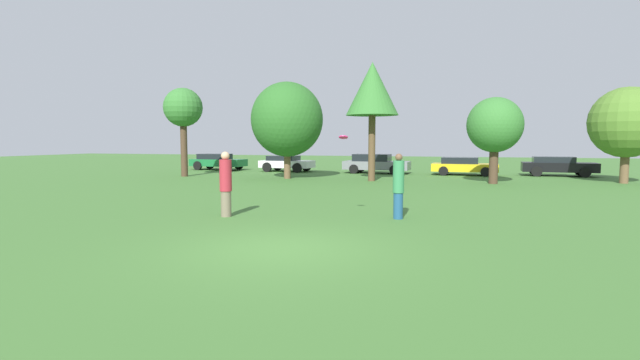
{
  "coord_description": "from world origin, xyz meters",
  "views": [
    {
      "loc": [
        3.52,
        -9.08,
        2.27
      ],
      "look_at": [
        -0.56,
        4.93,
        1.04
      ],
      "focal_mm": 26.11,
      "sensor_mm": 36.0,
      "label": 1
    }
  ],
  "objects_px": {
    "person_catcher": "(398,186)",
    "person_thrower": "(226,184)",
    "parked_car_grey": "(375,163)",
    "parked_car_black": "(558,166)",
    "parked_car_white": "(286,163)",
    "parked_car_green": "(217,161)",
    "tree_0": "(183,109)",
    "tree_1": "(287,120)",
    "tree_4": "(627,123)",
    "tree_2": "(372,90)",
    "parked_car_yellow": "(463,166)",
    "frisbee": "(343,137)",
    "tree_3": "(495,126)"
  },
  "relations": [
    {
      "from": "tree_3",
      "to": "person_catcher",
      "type": "bearing_deg",
      "value": -105.6
    },
    {
      "from": "tree_4",
      "to": "parked_car_white",
      "type": "distance_m",
      "value": 21.33
    },
    {
      "from": "person_thrower",
      "to": "parked_car_grey",
      "type": "bearing_deg",
      "value": 74.98
    },
    {
      "from": "parked_car_white",
      "to": "parked_car_black",
      "type": "xyz_separation_m",
      "value": [
        18.43,
        0.63,
        0.03
      ]
    },
    {
      "from": "person_catcher",
      "to": "person_thrower",
      "type": "bearing_deg",
      "value": -0.0
    },
    {
      "from": "parked_car_green",
      "to": "parked_car_yellow",
      "type": "xyz_separation_m",
      "value": [
        18.49,
        -0.49,
        -0.05
      ]
    },
    {
      "from": "parked_car_green",
      "to": "parked_car_white",
      "type": "relative_size",
      "value": 1.11
    },
    {
      "from": "tree_1",
      "to": "tree_4",
      "type": "height_order",
      "value": "tree_1"
    },
    {
      "from": "person_thrower",
      "to": "tree_1",
      "type": "distance_m",
      "value": 14.44
    },
    {
      "from": "tree_1",
      "to": "parked_car_yellow",
      "type": "xyz_separation_m",
      "value": [
        10.28,
        5.93,
        -2.92
      ]
    },
    {
      "from": "tree_2",
      "to": "parked_car_yellow",
      "type": "height_order",
      "value": "tree_2"
    },
    {
      "from": "parked_car_yellow",
      "to": "tree_1",
      "type": "bearing_deg",
      "value": -146.82
    },
    {
      "from": "parked_car_white",
      "to": "tree_4",
      "type": "bearing_deg",
      "value": -7.87
    },
    {
      "from": "parked_car_white",
      "to": "parked_car_green",
      "type": "bearing_deg",
      "value": 179.73
    },
    {
      "from": "frisbee",
      "to": "parked_car_white",
      "type": "relative_size",
      "value": 0.07
    },
    {
      "from": "tree_4",
      "to": "parked_car_green",
      "type": "distance_m",
      "value": 27.14
    },
    {
      "from": "parked_car_yellow",
      "to": "parked_car_grey",
      "type": "bearing_deg",
      "value": -177.88
    },
    {
      "from": "parked_car_grey",
      "to": "parked_car_black",
      "type": "height_order",
      "value": "parked_car_grey"
    },
    {
      "from": "person_thrower",
      "to": "tree_3",
      "type": "relative_size",
      "value": 0.43
    },
    {
      "from": "tree_0",
      "to": "tree_1",
      "type": "distance_m",
      "value": 6.96
    },
    {
      "from": "parked_car_yellow",
      "to": "parked_car_black",
      "type": "xyz_separation_m",
      "value": [
        5.83,
        0.77,
        0.05
      ]
    },
    {
      "from": "tree_2",
      "to": "parked_car_green",
      "type": "xyz_separation_m",
      "value": [
        -13.41,
        6.74,
        -4.44
      ]
    },
    {
      "from": "tree_4",
      "to": "tree_0",
      "type": "bearing_deg",
      "value": -174.92
    },
    {
      "from": "tree_1",
      "to": "frisbee",
      "type": "bearing_deg",
      "value": -63.46
    },
    {
      "from": "person_thrower",
      "to": "parked_car_green",
      "type": "bearing_deg",
      "value": 107.7
    },
    {
      "from": "frisbee",
      "to": "parked_car_green",
      "type": "distance_m",
      "value": 24.7
    },
    {
      "from": "tree_2",
      "to": "parked_car_black",
      "type": "bearing_deg",
      "value": 32.73
    },
    {
      "from": "tree_3",
      "to": "parked_car_grey",
      "type": "xyz_separation_m",
      "value": [
        -7.34,
        6.22,
        -2.38
      ]
    },
    {
      "from": "tree_3",
      "to": "parked_car_yellow",
      "type": "xyz_separation_m",
      "value": [
        -1.42,
        6.11,
        -2.45
      ]
    },
    {
      "from": "tree_0",
      "to": "tree_1",
      "type": "bearing_deg",
      "value": 2.11
    },
    {
      "from": "tree_0",
      "to": "frisbee",
      "type": "bearing_deg",
      "value": -43.84
    },
    {
      "from": "parked_car_yellow",
      "to": "parked_car_black",
      "type": "bearing_deg",
      "value": 10.69
    },
    {
      "from": "tree_0",
      "to": "tree_1",
      "type": "height_order",
      "value": "tree_1"
    },
    {
      "from": "tree_1",
      "to": "parked_car_yellow",
      "type": "bearing_deg",
      "value": 29.98
    },
    {
      "from": "tree_3",
      "to": "parked_car_green",
      "type": "distance_m",
      "value": 21.11
    },
    {
      "from": "tree_0",
      "to": "tree_4",
      "type": "xyz_separation_m",
      "value": [
        25.37,
        2.25,
        -1.05
      ]
    },
    {
      "from": "tree_2",
      "to": "parked_car_grey",
      "type": "distance_m",
      "value": 7.78
    },
    {
      "from": "tree_1",
      "to": "parked_car_black",
      "type": "bearing_deg",
      "value": 22.57
    },
    {
      "from": "person_catcher",
      "to": "parked_car_white",
      "type": "bearing_deg",
      "value": -72.5
    },
    {
      "from": "tree_3",
      "to": "parked_car_yellow",
      "type": "height_order",
      "value": "tree_3"
    },
    {
      "from": "person_thrower",
      "to": "parked_car_black",
      "type": "relative_size",
      "value": 0.43
    },
    {
      "from": "person_thrower",
      "to": "frisbee",
      "type": "height_order",
      "value": "frisbee"
    },
    {
      "from": "tree_0",
      "to": "tree_3",
      "type": "xyz_separation_m",
      "value": [
        18.62,
        0.08,
        -1.21
      ]
    },
    {
      "from": "parked_car_green",
      "to": "tree_0",
      "type": "bearing_deg",
      "value": -75.89
    },
    {
      "from": "tree_0",
      "to": "tree_2",
      "type": "height_order",
      "value": "tree_2"
    },
    {
      "from": "parked_car_green",
      "to": "person_thrower",
      "type": "bearing_deg",
      "value": -57.56
    },
    {
      "from": "frisbee",
      "to": "tree_2",
      "type": "distance_m",
      "value": 13.3
    },
    {
      "from": "parked_car_green",
      "to": "parked_car_black",
      "type": "distance_m",
      "value": 24.32
    },
    {
      "from": "parked_car_green",
      "to": "parked_car_white",
      "type": "xyz_separation_m",
      "value": [
        5.88,
        -0.36,
        -0.03
      ]
    },
    {
      "from": "person_catcher",
      "to": "parked_car_green",
      "type": "xyz_separation_m",
      "value": [
        -16.38,
        19.26,
        -0.29
      ]
    }
  ]
}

